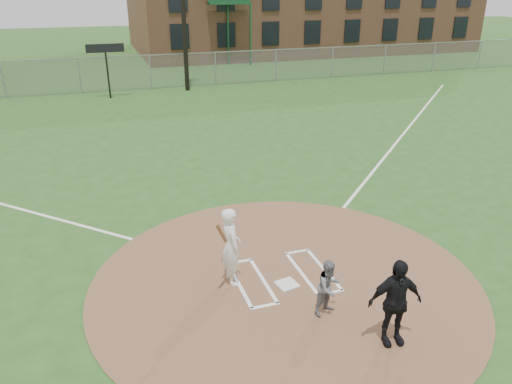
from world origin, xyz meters
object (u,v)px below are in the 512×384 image
object	(u,v)px
catcher	(329,287)
batter_at_plate	(231,246)
home_plate	(287,284)
umpire	(395,302)

from	to	relation	value
catcher	batter_at_plate	world-z (taller)	batter_at_plate
home_plate	catcher	size ratio (longest dim) A/B	0.37
home_plate	umpire	xyz separation A→B (m)	(1.10, -2.27, 0.82)
home_plate	umpire	world-z (taller)	umpire
catcher	umpire	world-z (taller)	umpire
batter_at_plate	umpire	bearing A→B (deg)	-51.74
umpire	home_plate	bearing A→B (deg)	123.98
home_plate	batter_at_plate	xyz separation A→B (m)	(-1.09, 0.51, 0.86)
umpire	batter_at_plate	world-z (taller)	batter_at_plate
home_plate	batter_at_plate	distance (m)	1.48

